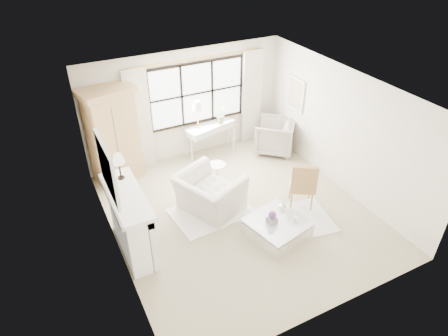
{
  "coord_description": "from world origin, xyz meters",
  "views": [
    {
      "loc": [
        -3.22,
        -5.61,
        5.36
      ],
      "look_at": [
        -0.26,
        0.2,
        1.09
      ],
      "focal_mm": 32.0,
      "sensor_mm": 36.0,
      "label": 1
    }
  ],
  "objects_px": {
    "armoire": "(113,135)",
    "coffee_table": "(277,229)",
    "console_table": "(210,138)",
    "club_armchair": "(209,193)"
  },
  "relations": [
    {
      "from": "armoire",
      "to": "club_armchair",
      "type": "bearing_deg",
      "value": -70.2
    },
    {
      "from": "club_armchair",
      "to": "console_table",
      "type": "bearing_deg",
      "value": -49.11
    },
    {
      "from": "armoire",
      "to": "coffee_table",
      "type": "height_order",
      "value": "armoire"
    },
    {
      "from": "armoire",
      "to": "club_armchair",
      "type": "height_order",
      "value": "armoire"
    },
    {
      "from": "console_table",
      "to": "club_armchair",
      "type": "relative_size",
      "value": 1.09
    },
    {
      "from": "console_table",
      "to": "coffee_table",
      "type": "xyz_separation_m",
      "value": [
        -0.23,
        -3.46,
        -0.22
      ]
    },
    {
      "from": "armoire",
      "to": "coffee_table",
      "type": "distance_m",
      "value": 4.12
    },
    {
      "from": "coffee_table",
      "to": "console_table",
      "type": "bearing_deg",
      "value": 73.19
    },
    {
      "from": "console_table",
      "to": "club_armchair",
      "type": "distance_m",
      "value": 2.34
    },
    {
      "from": "club_armchair",
      "to": "coffee_table",
      "type": "relative_size",
      "value": 1.05
    }
  ]
}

